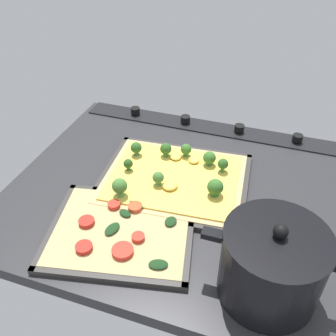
{
  "coord_description": "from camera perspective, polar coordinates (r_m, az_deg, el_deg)",
  "views": [
    {
      "loc": [
        -17.74,
        63.68,
        57.72
      ],
      "look_at": [
        3.37,
        1.01,
        6.54
      ],
      "focal_mm": 39.66,
      "sensor_mm": 36.0,
      "label": 1
    }
  ],
  "objects": [
    {
      "name": "stove_control_panel",
      "position": [
        1.11,
        6.71,
        6.31
      ],
      "size": [
        77.54,
        7.0,
        2.6
      ],
      "color": "black",
      "rests_on": "ground_plane"
    },
    {
      "name": "cooking_pot",
      "position": [
        0.66,
        15.63,
        -14.13
      ],
      "size": [
        24.42,
        17.57,
        16.38
      ],
      "color": "black",
      "rests_on": "ground_plane"
    },
    {
      "name": "veggie_pizza_back",
      "position": [
        0.78,
        -7.25,
        -9.42
      ],
      "size": [
        31.04,
        27.21,
        1.9
      ],
      "color": "tan",
      "rests_on": "baking_tray_back"
    },
    {
      "name": "broccoli_pizza",
      "position": [
        0.89,
        0.92,
        -1.33
      ],
      "size": [
        34.58,
        28.81,
        5.82
      ],
      "color": "tan",
      "rests_on": "baking_tray_front"
    },
    {
      "name": "baking_tray_back",
      "position": [
        0.78,
        -7.18,
        -9.7
      ],
      "size": [
        33.87,
        30.04,
        1.3
      ],
      "color": "#33302D",
      "rests_on": "ground_plane"
    },
    {
      "name": "ground_plane",
      "position": [
        0.89,
        2.27,
        -4.16
      ],
      "size": [
        80.77,
        65.49,
        3.0
      ],
      "primitive_type": "cube",
      "color": "#28282B"
    },
    {
      "name": "baking_tray_front",
      "position": [
        0.9,
        0.9,
        -2.07
      ],
      "size": [
        37.16,
        31.38,
        1.3
      ],
      "color": "#33302D",
      "rests_on": "ground_plane"
    }
  ]
}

